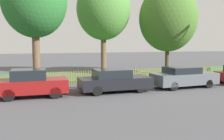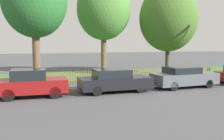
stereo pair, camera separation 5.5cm
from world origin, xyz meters
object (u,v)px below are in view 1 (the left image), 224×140
object	(u,v)px
tree_mid_park	(168,18)
tree_nearest_kerb	(35,1)
parked_car_red_compact	(184,77)
covered_motorcycle	(115,75)
tree_behind_motorcycle	(103,9)
parked_car_navy_estate	(114,80)
parked_car_black_saloon	(32,83)

from	to	relation	value
tree_mid_park	tree_nearest_kerb	bearing A→B (deg)	-171.92
parked_car_red_compact	tree_mid_park	distance (m)	8.76
covered_motorcycle	tree_mid_park	xyz separation A→B (m)	(6.80, 4.26, 4.59)
tree_mid_park	tree_behind_motorcycle	bearing A→B (deg)	163.29
parked_car_navy_estate	tree_behind_motorcycle	size ratio (longest dim) A/B	0.48
parked_car_black_saloon	parked_car_red_compact	world-z (taller)	parked_car_black_saloon
parked_car_red_compact	tree_behind_motorcycle	xyz separation A→B (m)	(-3.01, 8.65, 5.39)
covered_motorcycle	tree_nearest_kerb	size ratio (longest dim) A/B	0.24
tree_behind_motorcycle	parked_car_black_saloon	bearing A→B (deg)	-128.05
covered_motorcycle	tree_behind_motorcycle	bearing A→B (deg)	77.34
tree_nearest_kerb	parked_car_black_saloon	bearing A→B (deg)	-95.08
tree_nearest_kerb	tree_behind_motorcycle	distance (m)	7.16
covered_motorcycle	parked_car_black_saloon	bearing A→B (deg)	-160.00
parked_car_black_saloon	tree_mid_park	size ratio (longest dim) A/B	0.45
parked_car_red_compact	tree_mid_park	size ratio (longest dim) A/B	0.53
covered_motorcycle	tree_nearest_kerb	xyz separation A→B (m)	(-5.32, 2.54, 5.30)
tree_nearest_kerb	tree_mid_park	bearing A→B (deg)	8.08
parked_car_navy_estate	tree_mid_park	world-z (taller)	tree_mid_park
parked_car_black_saloon	parked_car_red_compact	xyz separation A→B (m)	(9.72, -0.09, -0.06)
tree_mid_park	parked_car_black_saloon	bearing A→B (deg)	-151.56
parked_car_black_saloon	tree_behind_motorcycle	distance (m)	12.11
parked_car_red_compact	covered_motorcycle	world-z (taller)	parked_car_red_compact
parked_car_red_compact	covered_motorcycle	distance (m)	4.74
tree_behind_motorcycle	tree_nearest_kerb	bearing A→B (deg)	-150.91
covered_motorcycle	tree_behind_motorcycle	xyz separation A→B (m)	(0.93, 6.02, 5.39)
parked_car_black_saloon	tree_nearest_kerb	world-z (taller)	tree_nearest_kerb
parked_car_red_compact	tree_mid_park	bearing A→B (deg)	65.25
parked_car_navy_estate	covered_motorcycle	xyz separation A→B (m)	(0.99, 2.60, 0.00)
tree_nearest_kerb	tree_mid_park	xyz separation A→B (m)	(12.12, 1.72, -0.71)
tree_nearest_kerb	tree_behind_motorcycle	bearing A→B (deg)	29.09
covered_motorcycle	tree_mid_park	world-z (taller)	tree_mid_park
parked_car_red_compact	covered_motorcycle	bearing A→B (deg)	143.96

